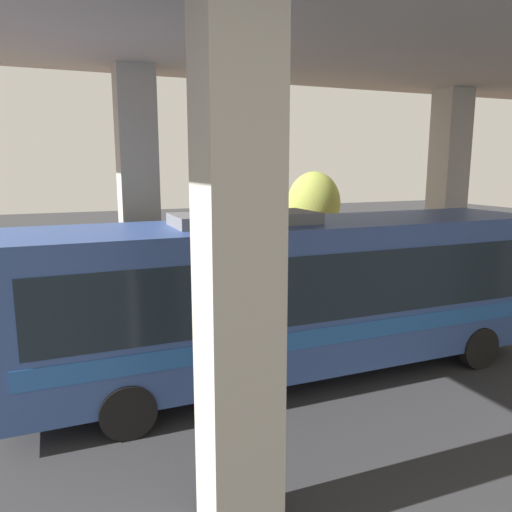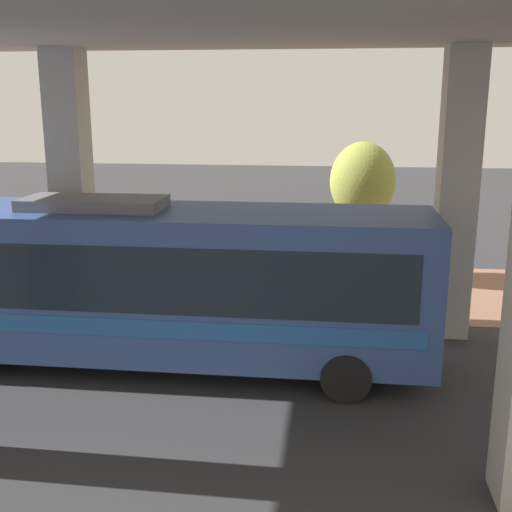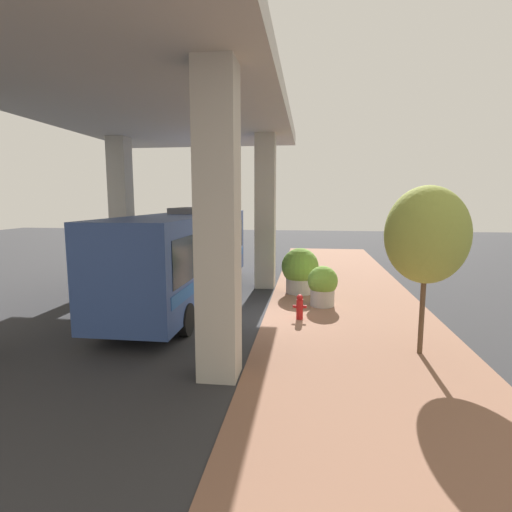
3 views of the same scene
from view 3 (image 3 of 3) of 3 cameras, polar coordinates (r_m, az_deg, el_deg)
ground_plane at (r=14.22m, az=1.17°, el=-8.69°), size 80.00×80.00×0.00m
sidewalk_strip at (r=14.22m, az=13.42°, el=-8.88°), size 6.00×40.00×0.02m
overpass at (r=14.83m, az=-15.08°, el=17.56°), size 9.40×17.70×7.62m
bus at (r=16.38m, az=-9.87°, el=0.72°), size 2.79×12.01×3.76m
fire_hydrant at (r=13.86m, az=6.26°, el=-7.26°), size 0.48×0.23×0.89m
planter_front at (r=17.59m, az=6.30°, el=-2.04°), size 1.62×1.62×2.01m
planter_middle at (r=15.62m, az=9.49°, el=-4.17°), size 1.15×1.15×1.58m
street_tree_near at (r=11.17m, az=23.19°, el=2.77°), size 2.11×2.11×4.47m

